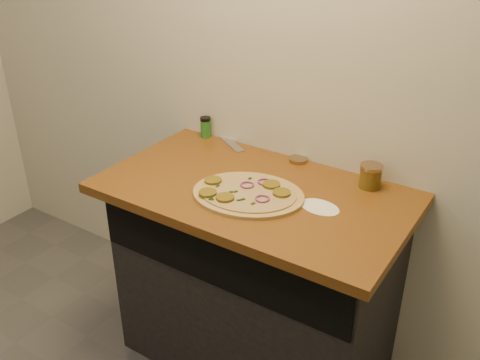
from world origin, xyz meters
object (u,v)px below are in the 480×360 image
Objects in this scene: pizza at (248,193)px; salsa_jar at (370,176)px; chefs_knife at (224,136)px; spice_shaker at (206,127)px.

salsa_jar is (0.36, 0.32, 0.04)m from pizza.
chefs_knife is 0.10m from spice_shaker.
pizza is 0.57m from chefs_knife.
salsa_jar reaches higher than chefs_knife.
chefs_knife is (-0.39, 0.41, -0.00)m from pizza.
spice_shaker is at bearing 176.36° from salsa_jar.
chefs_knife is at bearing 27.67° from spice_shaker.
pizza is at bearing -46.32° from chefs_knife.
salsa_jar reaches higher than pizza.
pizza reaches higher than chefs_knife.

